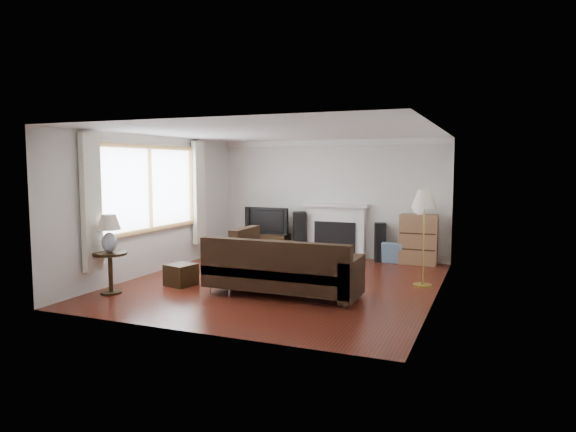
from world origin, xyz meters
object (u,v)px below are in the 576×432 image
at_px(bookshelf, 419,239).
at_px(floor_lamp, 423,238).
at_px(sectional_sofa, 282,268).
at_px(tv_stand, 269,244).
at_px(side_table, 111,273).
at_px(coffee_table, 304,265).

distance_m(bookshelf, floor_lamp, 1.92).
xyz_separation_m(sectional_sofa, floor_lamp, (1.90, 1.38, 0.38)).
distance_m(tv_stand, sectional_sofa, 3.64).
bearing_deg(bookshelf, side_table, -134.12).
relative_size(bookshelf, coffee_table, 1.00).
distance_m(tv_stand, coffee_table, 2.33).
relative_size(coffee_table, floor_lamp, 0.64).
bearing_deg(coffee_table, tv_stand, 105.30).
relative_size(bookshelf, side_table, 1.56).
bearing_deg(floor_lamp, sectional_sofa, -143.96).
bearing_deg(coffee_table, bookshelf, 21.57).
distance_m(tv_stand, side_table, 4.21).
relative_size(sectional_sofa, coffee_table, 2.54).
bearing_deg(bookshelf, sectional_sofa, -115.75).
relative_size(bookshelf, floor_lamp, 0.64).
distance_m(sectional_sofa, coffee_table, 1.46).
height_order(bookshelf, side_table, bookshelf).
xyz_separation_m(tv_stand, bookshelf, (3.25, 0.03, 0.27)).
bearing_deg(sectional_sofa, bookshelf, 64.25).
height_order(floor_lamp, side_table, floor_lamp).
bearing_deg(sectional_sofa, side_table, -159.66).
distance_m(coffee_table, floor_lamp, 2.16).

